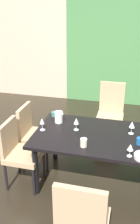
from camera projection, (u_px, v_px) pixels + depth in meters
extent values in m
cube|color=black|center=(46.00, 170.00, 3.67)|extent=(5.63, 6.03, 0.02)
cube|color=beige|center=(21.00, 45.00, 6.14)|extent=(2.36, 0.10, 2.54)
cube|color=#4D884A|center=(138.00, 51.00, 5.50)|extent=(3.27, 0.10, 2.54)
cube|color=black|center=(98.00, 136.00, 3.13)|extent=(1.61, 0.99, 0.04)
cylinder|color=black|center=(55.00, 139.00, 3.79)|extent=(0.07, 0.07, 0.69)
cylinder|color=black|center=(36.00, 170.00, 3.10)|extent=(0.07, 0.07, 0.69)
cube|color=tan|center=(110.00, 118.00, 4.23)|extent=(0.44, 0.44, 0.07)
cube|color=tan|center=(112.00, 98.00, 4.29)|extent=(0.42, 0.05, 0.58)
cylinder|color=black|center=(119.00, 138.00, 4.12)|extent=(0.04, 0.04, 0.41)
cylinder|color=black|center=(96.00, 135.00, 4.20)|extent=(0.04, 0.04, 0.41)
cylinder|color=black|center=(121.00, 127.00, 4.46)|extent=(0.04, 0.04, 0.41)
cylinder|color=black|center=(99.00, 125.00, 4.54)|extent=(0.04, 0.04, 0.41)
cube|color=tan|center=(24.00, 155.00, 3.22)|extent=(0.44, 0.44, 0.07)
cube|color=tan|center=(8.00, 138.00, 3.18)|extent=(0.05, 0.42, 0.46)
cylinder|color=black|center=(44.00, 164.00, 3.45)|extent=(0.04, 0.04, 0.41)
cylinder|color=black|center=(34.00, 182.00, 3.11)|extent=(0.04, 0.04, 0.41)
cylinder|color=black|center=(19.00, 160.00, 3.53)|extent=(0.04, 0.04, 0.41)
cylinder|color=black|center=(6.00, 177.00, 3.20)|extent=(0.04, 0.04, 0.41)
cube|color=tan|center=(84.00, 224.00, 2.24)|extent=(0.44, 0.44, 0.07)
cube|color=tan|center=(79.00, 217.00, 1.94)|extent=(0.42, 0.05, 0.57)
cylinder|color=black|center=(69.00, 222.00, 2.54)|extent=(0.04, 0.04, 0.41)
cube|color=tan|center=(38.00, 136.00, 3.67)|extent=(0.44, 0.44, 0.07)
cube|color=tan|center=(25.00, 121.00, 3.62)|extent=(0.05, 0.42, 0.46)
cylinder|color=black|center=(55.00, 145.00, 3.90)|extent=(0.04, 0.04, 0.41)
cylinder|color=black|center=(47.00, 159.00, 3.56)|extent=(0.04, 0.04, 0.41)
cylinder|color=black|center=(32.00, 142.00, 3.98)|extent=(0.04, 0.04, 0.41)
cylinder|color=black|center=(22.00, 155.00, 3.65)|extent=(0.04, 0.04, 0.41)
cylinder|color=silver|center=(42.00, 130.00, 3.25)|extent=(0.07, 0.07, 0.00)
cylinder|color=silver|center=(42.00, 127.00, 3.23)|extent=(0.01, 0.01, 0.09)
cone|color=silver|center=(42.00, 121.00, 3.20)|extent=(0.06, 0.06, 0.07)
cylinder|color=silver|center=(131.00, 133.00, 3.16)|extent=(0.07, 0.07, 0.00)
cylinder|color=silver|center=(131.00, 130.00, 3.14)|extent=(0.01, 0.01, 0.09)
cone|color=silver|center=(132.00, 124.00, 3.11)|extent=(0.07, 0.07, 0.08)
cylinder|color=silver|center=(129.00, 156.00, 2.70)|extent=(0.06, 0.06, 0.00)
cylinder|color=silver|center=(130.00, 153.00, 2.68)|extent=(0.01, 0.01, 0.07)
cone|color=silver|center=(130.00, 147.00, 2.65)|extent=(0.07, 0.07, 0.07)
cylinder|color=silver|center=(76.00, 130.00, 3.25)|extent=(0.07, 0.07, 0.00)
cylinder|color=silver|center=(76.00, 127.00, 3.23)|extent=(0.01, 0.01, 0.08)
cone|color=silver|center=(76.00, 121.00, 3.20)|extent=(0.07, 0.07, 0.08)
cylinder|color=#3A7A6A|center=(54.00, 114.00, 3.62)|extent=(0.07, 0.07, 0.07)
cylinder|color=beige|center=(84.00, 143.00, 2.86)|extent=(0.08, 0.08, 0.10)
cylinder|color=#1A5896|center=(139.00, 141.00, 2.91)|extent=(0.07, 0.07, 0.08)
cylinder|color=white|center=(59.00, 117.00, 3.42)|extent=(0.11, 0.11, 0.16)
cone|color=white|center=(62.00, 113.00, 3.38)|extent=(0.04, 0.04, 0.03)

